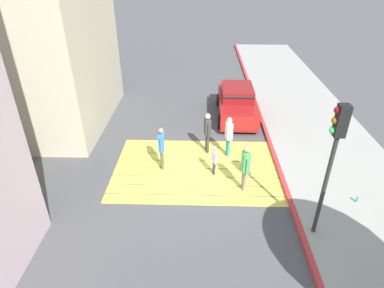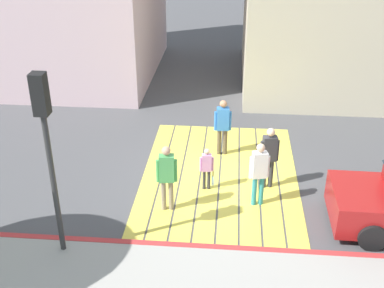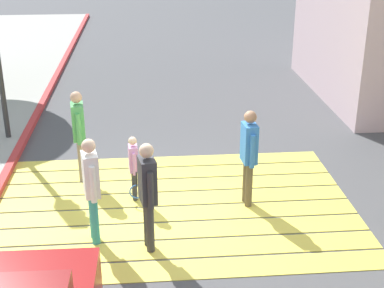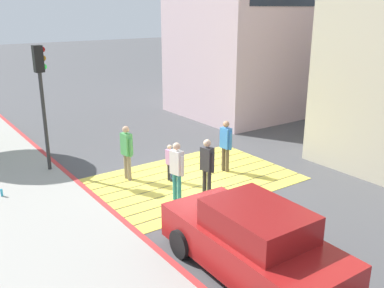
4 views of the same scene
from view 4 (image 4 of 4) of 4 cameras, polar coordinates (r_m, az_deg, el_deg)
name	(u,v)px [view 4 (image 4 of 4)]	position (r m, az deg, el deg)	size (l,w,h in m)	color
ground_plane	(193,180)	(14.03, 0.19, -4.75)	(120.00, 120.00, 0.00)	#4C4C4F
crosswalk_stripes	(193,179)	(14.03, 0.19, -4.73)	(6.40, 4.35, 0.01)	#EAD64C
sidewalk_west	(14,226)	(11.96, -22.56, -10.07)	(4.80, 40.00, 0.12)	#9E9B93
curb_painted	(100,203)	(12.56, -12.07, -7.66)	(0.16, 40.00, 0.13)	#BC3333
building_far_north	(258,10)	(23.17, 8.83, 17.20)	(8.00, 6.04, 10.46)	beige
car_parked_near_curb	(253,242)	(9.17, 8.06, -12.80)	(2.04, 4.33, 1.57)	maroon
traffic_light_corner	(41,84)	(14.65, -19.39, 7.59)	(0.39, 0.28, 4.24)	#2D2D2D
water_bottle	(2,193)	(13.70, -23.99, -5.91)	(0.07, 0.07, 0.22)	#33A5BF
pedestrian_adult_lead	(226,142)	(14.43, 4.51, 0.22)	(0.26, 0.52, 1.78)	brown
pedestrian_adult_trailing	(177,167)	(12.19, -2.04, -3.13)	(0.30, 0.50, 1.76)	teal
pedestrian_adult_side	(207,164)	(12.43, 2.01, -2.66)	(0.30, 0.51, 1.78)	#333338
pedestrian_teen_behind	(127,149)	(13.85, -8.68, -0.63)	(0.28, 0.52, 1.80)	gray
pedestrian_child_with_racket	(170,161)	(13.68, -2.95, -2.29)	(0.28, 0.39, 1.23)	#333338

